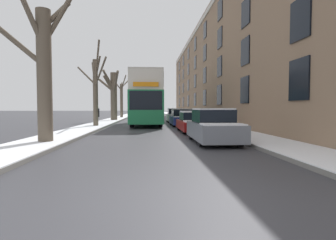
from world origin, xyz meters
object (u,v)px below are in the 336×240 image
Objects in this scene: bare_tree_left_0 at (44,69)px; double_decker_bus at (147,97)px; bare_tree_left_3 at (122,99)px; bare_tree_left_2 at (113,94)px; parked_car_1 at (193,122)px; pedestrian_left_sidewalk at (97,115)px; bare_tree_left_1 at (95,88)px; parked_car_2 at (182,118)px; parked_car_0 at (213,127)px; oncoming_van at (143,111)px; parked_car_3 at (175,116)px.

double_decker_bus is (4.01, 12.85, -0.60)m from bare_tree_left_0.
bare_tree_left_2 is at bearing -90.18° from bare_tree_left_3.
parked_car_1 is 2.57× the size of pedestrian_left_sidewalk.
bare_tree_left_1 is 7.53m from parked_car_2.
pedestrian_left_sidewalk is at bearing -90.42° from bare_tree_left_2.
parked_car_0 reaches higher than parked_car_1.
parked_car_0 is at bearing -76.32° from bare_tree_left_3.
bare_tree_left_3 is 24.42m from parked_car_1.
bare_tree_left_3 is at bearing 103.83° from double_decker_bus.
double_decker_bus is at bearing -73.41° from pedestrian_left_sidewalk.
bare_tree_left_0 is 28.12m from oncoming_van.
bare_tree_left_1 is (0.11, 9.57, -0.05)m from bare_tree_left_0.
parked_car_3 is (3.03, 4.24, -1.82)m from double_decker_bus.
parked_car_2 is 0.74× the size of oncoming_van.
oncoming_van is at bearing -24.14° from pedestrian_left_sidewalk.
pedestrian_left_sidewalk is at bearing -90.30° from bare_tree_left_3.
bare_tree_left_1 is at bearing -166.07° from parked_car_2.
bare_tree_left_3 is 1.59× the size of parked_car_3.
parked_car_1 is at bearing 90.00° from parked_car_0.
parked_car_1 is (6.93, -23.30, -2.34)m from bare_tree_left_3.
bare_tree_left_3 is (0.00, 19.12, -0.09)m from bare_tree_left_1.
bare_tree_left_1 is 1.50× the size of parked_car_2.
bare_tree_left_0 reaches higher than parked_car_0.
parked_car_3 is (6.93, 7.52, -2.36)m from bare_tree_left_1.
bare_tree_left_1 is at bearing -90.01° from bare_tree_left_3.
bare_tree_left_3 reaches higher than parked_car_1.
bare_tree_left_0 reaches higher than bare_tree_left_3.
double_decker_bus reaches higher than pedestrian_left_sidewalk.
bare_tree_left_2 is 11.16m from parked_car_2.
pedestrian_left_sidewalk reaches higher than parked_car_3.
double_decker_bus is at bearing 103.51° from parked_car_0.
bare_tree_left_0 is 1.71× the size of parked_car_3.
oncoming_van reaches higher than parked_car_1.
parked_car_3 is (-0.00, 11.71, 0.07)m from parked_car_1.
bare_tree_left_1 is 0.99× the size of bare_tree_left_3.
pedestrian_left_sidewalk is (-0.09, 0.98, -2.11)m from bare_tree_left_1.
bare_tree_left_3 is 0.61× the size of double_decker_bus.
parked_car_2 is at bearing -97.44° from pedestrian_left_sidewalk.
parked_car_2 is 17.00m from oncoming_van.
oncoming_van is (-3.76, 27.64, 0.48)m from parked_car_0.
bare_tree_left_0 is at bearing -90.66° from bare_tree_left_1.
parked_car_0 is at bearing -82.26° from oncoming_van.
bare_tree_left_0 is 13.52m from parked_car_2.
parked_car_0 is 2.35× the size of pedestrian_left_sidewalk.
oncoming_van is (3.29, 27.86, -1.94)m from bare_tree_left_0.
parked_car_0 is (3.03, -12.63, -1.81)m from double_decker_bus.
double_decker_bus is at bearing -76.17° from bare_tree_left_3.
bare_tree_left_0 reaches higher than parked_car_1.
double_decker_bus is 2.36× the size of parked_car_1.
double_decker_bus is 2.59× the size of parked_car_0.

